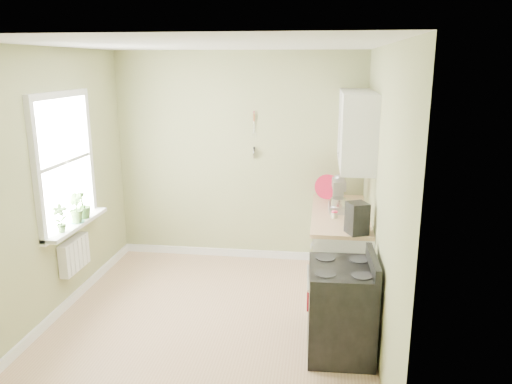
# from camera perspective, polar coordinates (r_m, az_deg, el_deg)

# --- Properties ---
(floor) EXTENTS (3.20, 3.60, 0.02)m
(floor) POSITION_cam_1_polar(r_m,az_deg,el_deg) (5.24, -5.20, -14.66)
(floor) COLOR tan
(floor) RESTS_ON ground
(ceiling) EXTENTS (3.20, 3.60, 0.02)m
(ceiling) POSITION_cam_1_polar(r_m,az_deg,el_deg) (4.59, -6.00, 16.54)
(ceiling) COLOR white
(ceiling) RESTS_ON wall_back
(wall_back) EXTENTS (3.20, 0.02, 2.70)m
(wall_back) POSITION_cam_1_polar(r_m,az_deg,el_deg) (6.47, -1.95, 3.89)
(wall_back) COLOR tan
(wall_back) RESTS_ON floor
(wall_left) EXTENTS (0.02, 3.60, 2.70)m
(wall_left) POSITION_cam_1_polar(r_m,az_deg,el_deg) (5.33, -22.68, 0.46)
(wall_left) COLOR tan
(wall_left) RESTS_ON floor
(wall_right) EXTENTS (0.02, 3.60, 2.70)m
(wall_right) POSITION_cam_1_polar(r_m,az_deg,el_deg) (4.65, 14.16, -0.79)
(wall_right) COLOR tan
(wall_right) RESTS_ON floor
(base_cabinets) EXTENTS (0.60, 1.60, 0.87)m
(base_cabinets) POSITION_cam_1_polar(r_m,az_deg,el_deg) (5.85, 9.52, -6.78)
(base_cabinets) COLOR white
(base_cabinets) RESTS_ON floor
(countertop) EXTENTS (0.64, 1.60, 0.04)m
(countertop) POSITION_cam_1_polar(r_m,az_deg,el_deg) (5.71, 9.61, -2.52)
(countertop) COLOR #D7AF83
(countertop) RESTS_ON base_cabinets
(upper_cabinets) EXTENTS (0.35, 1.40, 0.80)m
(upper_cabinets) POSITION_cam_1_polar(r_m,az_deg,el_deg) (5.61, 11.38, 7.15)
(upper_cabinets) COLOR white
(upper_cabinets) RESTS_ON wall_right
(window) EXTENTS (0.06, 1.14, 1.44)m
(window) POSITION_cam_1_polar(r_m,az_deg,el_deg) (5.53, -21.10, 3.21)
(window) COLOR white
(window) RESTS_ON wall_left
(window_sill) EXTENTS (0.18, 1.14, 0.04)m
(window_sill) POSITION_cam_1_polar(r_m,az_deg,el_deg) (5.66, -19.84, -3.46)
(window_sill) COLOR white
(window_sill) RESTS_ON wall_left
(radiator) EXTENTS (0.12, 0.50, 0.35)m
(radiator) POSITION_cam_1_polar(r_m,az_deg,el_deg) (5.74, -20.05, -6.73)
(radiator) COLOR white
(radiator) RESTS_ON wall_left
(wall_utensils) EXTENTS (0.02, 0.14, 0.58)m
(wall_utensils) POSITION_cam_1_polar(r_m,az_deg,el_deg) (6.37, -0.22, 5.69)
(wall_utensils) COLOR #D7AF83
(wall_utensils) RESTS_ON wall_back
(stove) EXTENTS (0.62, 0.69, 0.94)m
(stove) POSITION_cam_1_polar(r_m,az_deg,el_deg) (4.62, 9.70, -13.07)
(stove) COLOR black
(stove) RESTS_ON floor
(stand_mixer) EXTENTS (0.21, 0.35, 0.40)m
(stand_mixer) POSITION_cam_1_polar(r_m,az_deg,el_deg) (5.72, 9.39, -0.49)
(stand_mixer) COLOR #B2B2B7
(stand_mixer) RESTS_ON countertop
(kettle) EXTENTS (0.17, 0.10, 0.17)m
(kettle) POSITION_cam_1_polar(r_m,az_deg,el_deg) (6.37, 7.93, 0.34)
(kettle) COLOR silver
(kettle) RESTS_ON countertop
(coffee_maker) EXTENTS (0.24, 0.25, 0.32)m
(coffee_maker) POSITION_cam_1_polar(r_m,az_deg,el_deg) (5.00, 11.45, -3.04)
(coffee_maker) COLOR black
(coffee_maker) RESTS_ON countertop
(red_tray) EXTENTS (0.31, 0.06, 0.31)m
(red_tray) POSITION_cam_1_polar(r_m,az_deg,el_deg) (6.20, 8.14, 0.59)
(red_tray) COLOR red
(red_tray) RESTS_ON countertop
(jar) EXTENTS (0.07, 0.07, 0.08)m
(jar) POSITION_cam_1_polar(r_m,az_deg,el_deg) (5.48, 8.96, -2.56)
(jar) COLOR beige
(jar) RESTS_ON countertop
(plant_a) EXTENTS (0.19, 0.17, 0.29)m
(plant_a) POSITION_cam_1_polar(r_m,az_deg,el_deg) (5.33, -21.49, -2.81)
(plant_a) COLOR #497034
(plant_a) RESTS_ON window_sill
(plant_b) EXTENTS (0.23, 0.22, 0.32)m
(plant_b) POSITION_cam_1_polar(r_m,az_deg,el_deg) (5.59, -19.97, -1.74)
(plant_b) COLOR #497034
(plant_b) RESTS_ON window_sill
(plant_c) EXTENTS (0.24, 0.24, 0.30)m
(plant_c) POSITION_cam_1_polar(r_m,az_deg,el_deg) (5.74, -19.19, -1.36)
(plant_c) COLOR #497034
(plant_c) RESTS_ON window_sill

